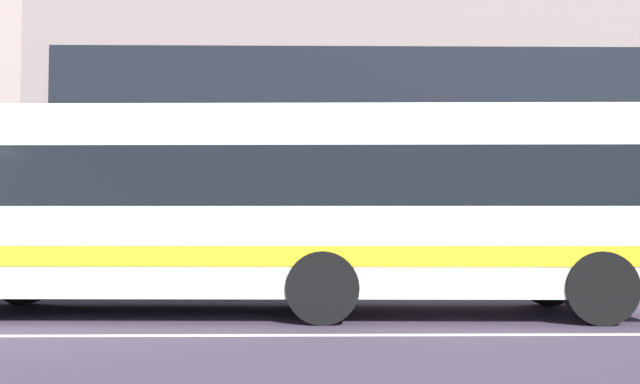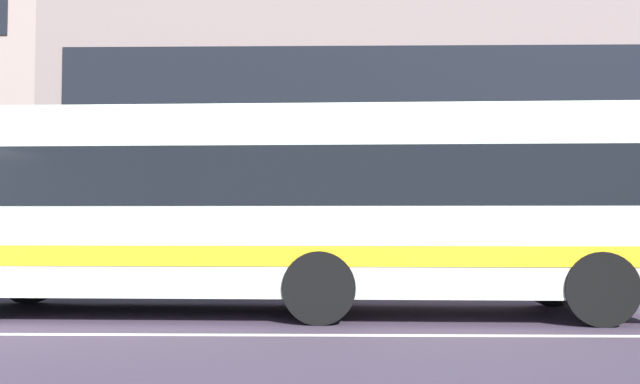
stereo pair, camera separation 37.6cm
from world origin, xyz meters
TOP-DOWN VIEW (x-y plane):
  - apartment_block_right at (7.57, 14.99)m, footprint 18.87×10.06m
  - transit_bus at (5.37, 2.10)m, footprint 10.95×2.86m

SIDE VIEW (x-z plane):
  - transit_bus at x=5.37m, z-range 0.16..3.22m
  - apartment_block_right at x=7.57m, z-range 0.00..9.01m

